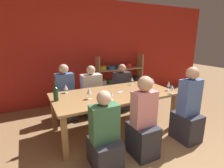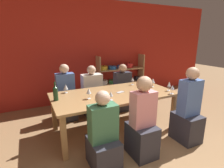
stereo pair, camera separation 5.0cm
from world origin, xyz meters
name	(u,v)px [view 1 (the left image)]	position (x,y,z in m)	size (l,w,h in m)	color
wall_back_red	(81,52)	(0.00, 3.83, 1.35)	(8.80, 0.06, 2.70)	red
shelf_unit	(119,81)	(1.05, 3.63, 0.50)	(1.44, 0.30, 1.24)	tan
dining_table	(114,97)	(0.04, 1.98, 0.66)	(2.23, 1.10, 0.73)	#AD7F4C
wine_bottle_green	(56,93)	(-0.99, 2.05, 0.86)	(0.08, 0.08, 0.31)	#19381E
wine_glass_white_a	(169,84)	(1.06, 1.67, 0.86)	(0.06, 0.06, 0.18)	white
wine_glass_red_a	(151,90)	(0.51, 1.54, 0.85)	(0.07, 0.07, 0.17)	white
wine_glass_empty_a	(172,87)	(0.97, 1.49, 0.85)	(0.08, 0.08, 0.16)	white
wine_glass_empty_b	(66,87)	(-0.75, 2.39, 0.84)	(0.08, 0.08, 0.16)	white
wine_glass_empty_c	(89,91)	(-0.48, 1.90, 0.87)	(0.08, 0.08, 0.18)	white
wine_glass_white_b	(152,81)	(0.94, 2.01, 0.86)	(0.08, 0.08, 0.18)	white
wine_glass_empty_d	(132,79)	(0.66, 2.34, 0.85)	(0.06, 0.06, 0.17)	white
wine_glass_white_c	(111,94)	(-0.18, 1.68, 0.83)	(0.07, 0.07, 0.15)	white
cell_phone	(120,92)	(0.16, 1.97, 0.74)	(0.16, 0.11, 0.01)	silver
person_near_a	(105,140)	(-0.54, 1.15, 0.40)	(0.37, 0.46, 1.08)	#2D2D38
person_far_a	(66,99)	(-0.68, 2.87, 0.44)	(0.37, 0.47, 1.20)	#2D2D38
person_near_b	(143,126)	(0.06, 1.12, 0.46)	(0.35, 0.44, 1.22)	#2D2D38
person_far_b	(122,93)	(0.69, 2.83, 0.40)	(0.40, 0.50, 1.11)	#2D2D38
person_near_c	(188,114)	(0.99, 1.11, 0.48)	(0.35, 0.44, 1.28)	#2D2D38
person_far_c	(92,97)	(-0.07, 2.90, 0.40)	(0.45, 0.57, 1.12)	#2D2D38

